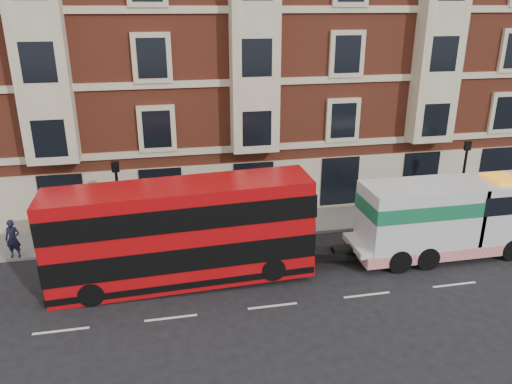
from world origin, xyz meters
TOP-DOWN VIEW (x-y plane):
  - ground at (0.00, 0.00)m, footprint 120.00×120.00m
  - sidewalk at (0.00, 7.50)m, footprint 90.00×3.00m
  - victorian_terrace at (0.50, 15.00)m, footprint 45.00×12.00m
  - lamp_post_west at (-6.00, 6.20)m, footprint 0.35×0.15m
  - lamp_post_east at (12.00, 6.20)m, footprint 0.35×0.15m
  - double_decker_bus at (-3.32, 2.63)m, footprint 10.95×2.51m
  - tow_truck at (8.74, 2.63)m, footprint 8.77×2.59m
  - pedestrian at (-10.89, 6.15)m, footprint 0.74×0.54m

SIDE VIEW (x-z plane):
  - ground at x=0.00m, z-range 0.00..0.00m
  - sidewalk at x=0.00m, z-range 0.00..0.15m
  - pedestrian at x=-10.89m, z-range 0.15..2.02m
  - tow_truck at x=8.74m, z-range 0.11..3.76m
  - double_decker_bus at x=-3.32m, z-range 0.13..4.56m
  - lamp_post_west at x=-6.00m, z-range 0.50..4.85m
  - lamp_post_east at x=12.00m, z-range 0.50..4.85m
  - victorian_terrace at x=0.50m, z-range -0.13..20.27m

